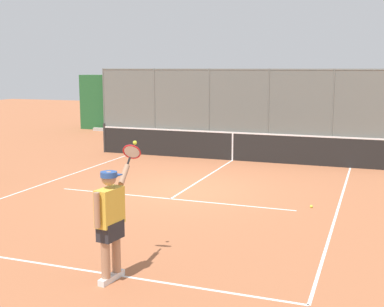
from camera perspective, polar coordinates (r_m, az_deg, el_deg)
ground_plane at (r=12.92m, az=-0.81°, el=-4.12°), size 60.00×60.00×0.00m
court_line_markings at (r=11.86m, az=-2.86°, el=-5.37°), size 7.63×9.87×0.01m
fence_backdrop at (r=23.08m, az=8.89°, el=5.22°), size 19.31×1.37×3.03m
tennis_net at (r=17.00m, az=4.58°, el=0.87°), size 9.81×0.09×1.07m
tennis_player at (r=7.42m, az=-9.12°, el=-7.09°), size 0.36×1.39×1.92m
tennis_ball_mid_court at (r=11.61m, az=13.24°, el=-5.80°), size 0.07×0.07×0.07m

